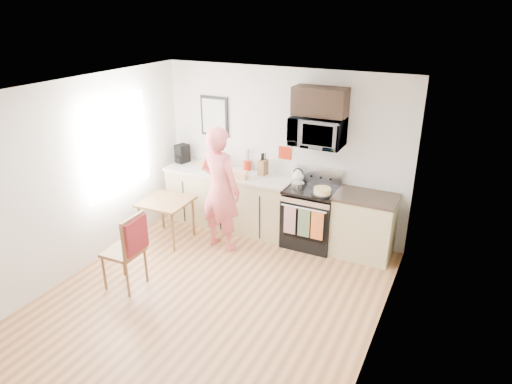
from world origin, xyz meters
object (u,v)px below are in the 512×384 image
at_px(chair, 131,243).
at_px(range, 311,218).
at_px(person, 220,189).
at_px(microwave, 318,131).
at_px(cake, 322,191).
at_px(dining_table, 166,205).

bearing_deg(chair, range, 50.86).
bearing_deg(person, chair, 82.98).
bearing_deg(microwave, person, -146.72).
relative_size(microwave, cake, 2.51).
bearing_deg(cake, dining_table, -163.27).
distance_m(dining_table, chair, 1.36).
relative_size(range, dining_table, 1.64).
xyz_separation_m(range, chair, (-1.63, -2.14, 0.24)).
height_order(range, chair, range).
distance_m(range, dining_table, 2.23).
distance_m(range, chair, 2.70).
bearing_deg(person, dining_table, 21.22).
relative_size(microwave, person, 0.40).
bearing_deg(chair, person, 71.29).
bearing_deg(dining_table, cake, 16.73).
height_order(person, chair, person).
height_order(range, dining_table, range).
height_order(range, microwave, microwave).
xyz_separation_m(microwave, chair, (-1.63, -2.24, -1.09)).
distance_m(range, cake, 0.60).
bearing_deg(dining_table, chair, -71.93).
bearing_deg(range, cake, -38.87).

